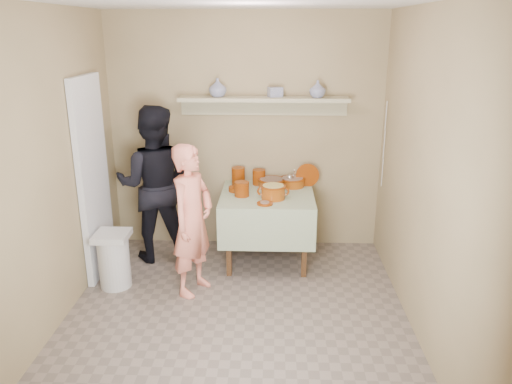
{
  "coord_description": "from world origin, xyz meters",
  "views": [
    {
      "loc": [
        0.31,
        -3.69,
        2.41
      ],
      "look_at": [
        0.15,
        0.75,
        0.95
      ],
      "focal_mm": 35.0,
      "sensor_mm": 36.0,
      "label": 1
    }
  ],
  "objects_px": {
    "person_cook": "(192,220)",
    "serving_table": "(267,204)",
    "cazuela_rice": "(273,191)",
    "trash_bin": "(114,259)",
    "person_helper": "(155,184)"
  },
  "relations": [
    {
      "from": "person_helper",
      "to": "trash_bin",
      "type": "xyz_separation_m",
      "value": [
        -0.28,
        -0.67,
        -0.55
      ]
    },
    {
      "from": "person_cook",
      "to": "person_helper",
      "type": "height_order",
      "value": "person_helper"
    },
    {
      "from": "cazuela_rice",
      "to": "trash_bin",
      "type": "height_order",
      "value": "cazuela_rice"
    },
    {
      "from": "person_cook",
      "to": "serving_table",
      "type": "height_order",
      "value": "person_cook"
    },
    {
      "from": "cazuela_rice",
      "to": "person_cook",
      "type": "bearing_deg",
      "value": -144.53
    },
    {
      "from": "person_cook",
      "to": "cazuela_rice",
      "type": "height_order",
      "value": "person_cook"
    },
    {
      "from": "person_helper",
      "to": "serving_table",
      "type": "height_order",
      "value": "person_helper"
    },
    {
      "from": "serving_table",
      "to": "cazuela_rice",
      "type": "relative_size",
      "value": 2.95
    },
    {
      "from": "person_cook",
      "to": "trash_bin",
      "type": "height_order",
      "value": "person_cook"
    },
    {
      "from": "cazuela_rice",
      "to": "serving_table",
      "type": "bearing_deg",
      "value": 110.1
    },
    {
      "from": "person_helper",
      "to": "cazuela_rice",
      "type": "relative_size",
      "value": 5.08
    },
    {
      "from": "person_helper",
      "to": "trash_bin",
      "type": "distance_m",
      "value": 0.91
    },
    {
      "from": "serving_table",
      "to": "trash_bin",
      "type": "distance_m",
      "value": 1.65
    },
    {
      "from": "cazuela_rice",
      "to": "trash_bin",
      "type": "distance_m",
      "value": 1.7
    },
    {
      "from": "cazuela_rice",
      "to": "trash_bin",
      "type": "relative_size",
      "value": 0.59
    }
  ]
}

